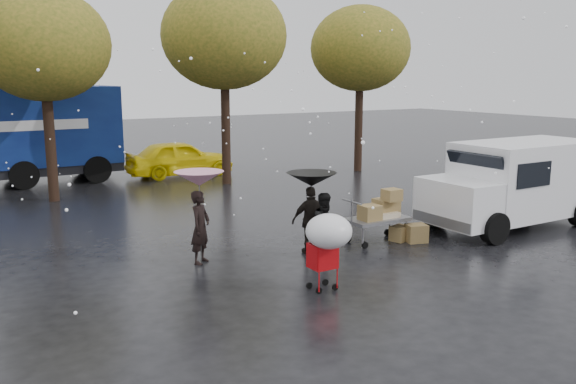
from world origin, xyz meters
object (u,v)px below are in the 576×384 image
person_black (311,220)px  shopping_cart (328,236)px  vendor_cart (380,212)px  yellow_taxi (180,158)px  person_pink (200,227)px  blue_truck (6,136)px  white_van (515,182)px

person_black → shopping_cart: 2.49m
vendor_cart → yellow_taxi: (-0.51, 11.57, -0.02)m
person_pink → yellow_taxi: person_pink is taller
vendor_cart → blue_truck: size_ratio=0.18×
vendor_cart → yellow_taxi: size_ratio=0.37×
shopping_cart → vendor_cart: bearing=35.9°
white_van → yellow_taxi: size_ratio=1.19×
vendor_cart → shopping_cart: 3.77m
white_van → person_black: bearing=174.0°
person_pink → shopping_cart: bearing=-106.7°
vendor_cart → white_van: 4.04m
person_pink → yellow_taxi: 11.59m
person_black → shopping_cart: size_ratio=1.03×
person_pink → white_van: white_van is taller
yellow_taxi → white_van: bearing=-159.4°
shopping_cart → person_black: bearing=63.5°
shopping_cart → blue_truck: blue_truck is taller
vendor_cart → white_van: size_ratio=0.31×
shopping_cart → yellow_taxi: (2.53, 13.78, -0.36)m
shopping_cart → blue_truck: bearing=103.1°
person_black → blue_truck: (-4.59, 12.79, 1.00)m
white_van → shopping_cart: bearing=-167.2°
blue_truck → yellow_taxi: (6.02, -1.22, -1.05)m
yellow_taxi → shopping_cart: bearing=170.0°
vendor_cart → shopping_cart: (-3.04, -2.20, 0.34)m
person_black → yellow_taxi: person_black is taller
person_pink → person_black: size_ratio=1.02×
white_van → blue_truck: (-10.50, 13.41, 0.60)m
person_pink → shopping_cart: 3.11m
blue_truck → white_van: bearing=-51.9°
person_black → white_van: (5.91, -0.62, 0.41)m
person_pink → vendor_cart: (4.30, -0.63, -0.05)m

